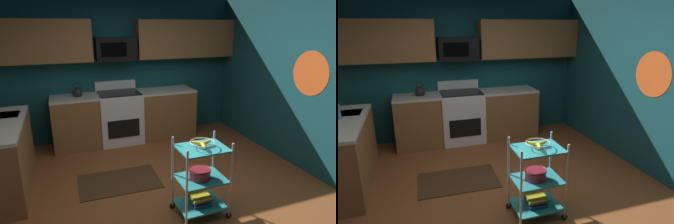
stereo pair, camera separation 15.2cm
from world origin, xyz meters
TOP-DOWN VIEW (x-y plane):
  - floor at (0.00, 0.00)m, footprint 4.40×4.80m
  - wall_back at (0.00, 2.43)m, footprint 4.52×0.06m
  - wall_right at (2.23, 0.00)m, footprint 0.06×4.80m
  - wall_flower_decal at (2.20, 0.08)m, footprint 0.00×0.63m
  - counter_run at (-0.74, 1.67)m, footprint 3.50×2.23m
  - oven_range at (-0.13, 2.10)m, footprint 0.76×0.65m
  - upper_cabinets at (0.03, 2.23)m, footprint 4.40×0.33m
  - microwave at (-0.13, 2.21)m, footprint 0.70×0.39m
  - rolling_cart at (0.26, -0.42)m, footprint 0.59×0.42m
  - fruit_bowl at (0.26, -0.42)m, footprint 0.27×0.27m
  - mixing_bowl_large at (0.25, -0.42)m, footprint 0.25×0.25m
  - book_stack at (0.26, -0.42)m, footprint 0.24×0.20m
  - kettle at (-0.84, 2.10)m, footprint 0.21×0.18m
  - floor_rug at (-0.46, 0.61)m, footprint 1.12×0.73m

SIDE VIEW (x-z plane):
  - floor at x=0.00m, z-range -0.04..0.00m
  - floor_rug at x=-0.46m, z-range 0.00..0.01m
  - book_stack at x=0.26m, z-range 0.13..0.24m
  - rolling_cart at x=0.26m, z-range 0.00..0.91m
  - counter_run at x=-0.74m, z-range 0.00..0.92m
  - oven_range at x=-0.13m, z-range -0.07..1.03m
  - mixing_bowl_large at x=0.25m, z-range 0.46..0.58m
  - fruit_bowl at x=0.26m, z-range 0.84..0.91m
  - kettle at x=-0.84m, z-range 0.86..1.13m
  - wall_back at x=0.00m, z-range 0.00..2.60m
  - wall_right at x=2.23m, z-range 0.00..2.60m
  - wall_flower_decal at x=2.20m, z-range 1.13..1.77m
  - microwave at x=-0.13m, z-range 1.50..1.90m
  - upper_cabinets at x=0.03m, z-range 1.50..2.20m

